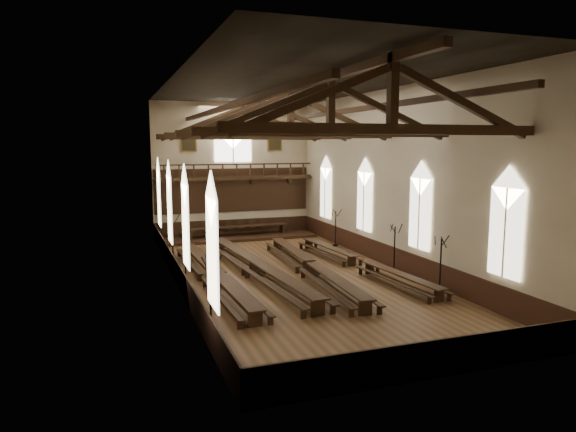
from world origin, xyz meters
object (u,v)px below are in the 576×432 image
refectory_row_b (257,265)px  candelabrum_right_far (336,235)px  candelabrum_right_mid (394,257)px  candelabrum_left_mid (185,269)px  candelabrum_left_far (173,247)px  refectory_row_a (214,272)px  refectory_row_d (360,261)px  refectory_row_c (311,265)px  candelabrum_right_near (440,275)px  dais (238,237)px  candelabrum_left_near (211,307)px  high_table (238,227)px

refectory_row_b → candelabrum_right_far: 9.45m
candelabrum_right_mid → candelabrum_right_far: bearing=90.0°
refectory_row_b → candelabrum_left_mid: 3.82m
candelabrum_right_mid → candelabrum_left_far: bearing=150.0°
refectory_row_a → refectory_row_d: size_ratio=1.04×
refectory_row_c → candelabrum_left_far: 8.63m
refectory_row_c → candelabrum_left_mid: 6.61m
refectory_row_b → refectory_row_d: size_ratio=1.10×
candelabrum_right_near → refectory_row_b: bearing=141.7°
candelabrum_right_near → candelabrum_left_mid: bearing=154.2°
dais → candelabrum_left_mid: candelabrum_left_mid is taller
refectory_row_d → candelabrum_left_mid: bearing=178.4°
refectory_row_d → dais: refectory_row_d is taller
refectory_row_c → dais: size_ratio=1.27×
candelabrum_left_mid → candelabrum_left_near: bearing=-90.0°
refectory_row_d → high_table: high_table is taller
refectory_row_c → candelabrum_left_far: candelabrum_left_far is taller
refectory_row_d → high_table: size_ratio=1.78×
candelabrum_right_mid → candelabrum_right_near: bearing=-90.0°
refectory_row_d → candelabrum_right_mid: 1.87m
candelabrum_left_mid → candelabrum_right_mid: 11.17m
refectory_row_b → candelabrum_right_mid: bearing=-12.8°
refectory_row_b → candelabrum_left_far: bearing=128.6°
refectory_row_c → candelabrum_right_near: candelabrum_right_near is taller
candelabrum_left_near → candelabrum_right_mid: 12.33m
refectory_row_b → candelabrum_left_near: candelabrum_left_near is taller
refectory_row_a → candelabrum_left_far: bearing=104.2°
candelabrum_left_far → candelabrum_right_mid: (11.10, -6.42, -0.07)m
refectory_row_c → candelabrum_left_near: (-6.59, -6.22, 0.31)m
refectory_row_a → high_table: bearing=70.7°
candelabrum_left_mid → candelabrum_right_near: candelabrum_right_near is taller
dais → candelabrum_right_near: (5.65, -16.76, 0.71)m
high_table → candelabrum_right_mid: candelabrum_right_mid is taller
candelabrum_left_near → candelabrum_left_far: candelabrum_left_far is taller
refectory_row_b → refectory_row_c: bearing=-16.0°
refectory_row_c → candelabrum_left_mid: (-6.59, 0.40, 0.24)m
refectory_row_b → refectory_row_c: (2.80, -0.80, -0.04)m
candelabrum_left_near → candelabrum_left_far: bearing=90.0°
candelabrum_left_mid → high_table: bearing=64.4°
refectory_row_a → candelabrum_right_mid: (9.73, -1.01, 0.27)m
refectory_row_b → refectory_row_a: bearing=-164.8°
refectory_row_d → candelabrum_right_far: size_ratio=5.37×
high_table → candelabrum_left_mid: candelabrum_left_mid is taller
refectory_row_a → candelabrum_right_mid: candelabrum_right_mid is taller
refectory_row_d → candelabrum_left_near: (-9.54, -6.36, 0.38)m
dais → candelabrum_left_mid: 12.66m
candelabrum_right_mid → candelabrum_left_mid: bearing=173.5°
candelabrum_right_near → candelabrum_right_far: size_ratio=1.06×
refectory_row_c → candelabrum_right_far: candelabrum_right_far is taller
refectory_row_b → candelabrum_right_mid: (7.31, -1.66, 0.22)m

